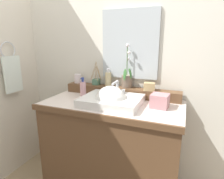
{
  "coord_description": "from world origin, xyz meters",
  "views": [
    {
      "loc": [
        0.55,
        -1.39,
        1.34
      ],
      "look_at": [
        0.0,
        -0.01,
        0.96
      ],
      "focal_mm": 30.1,
      "sensor_mm": 36.0,
      "label": 1
    }
  ],
  "objects_px": {
    "soap_dispenser": "(108,79)",
    "lotion_bottle": "(83,89)",
    "trinket_box": "(149,87)",
    "tissue_box": "(160,101)",
    "soap_bar": "(102,91)",
    "tumbler_cup": "(78,78)",
    "hand_towel": "(13,74)",
    "sink_basin": "(111,102)",
    "potted_plant": "(127,79)",
    "reed_diffuser": "(96,81)"
  },
  "relations": [
    {
      "from": "potted_plant",
      "to": "hand_towel",
      "type": "bearing_deg",
      "value": -163.98
    },
    {
      "from": "tumbler_cup",
      "to": "trinket_box",
      "type": "bearing_deg",
      "value": -3.27
    },
    {
      "from": "tissue_box",
      "to": "hand_towel",
      "type": "height_order",
      "value": "hand_towel"
    },
    {
      "from": "soap_bar",
      "to": "lotion_bottle",
      "type": "height_order",
      "value": "lotion_bottle"
    },
    {
      "from": "potted_plant",
      "to": "lotion_bottle",
      "type": "relative_size",
      "value": 2.12
    },
    {
      "from": "soap_dispenser",
      "to": "tissue_box",
      "type": "relative_size",
      "value": 1.29
    },
    {
      "from": "soap_bar",
      "to": "tumbler_cup",
      "type": "height_order",
      "value": "tumbler_cup"
    },
    {
      "from": "reed_diffuser",
      "to": "hand_towel",
      "type": "height_order",
      "value": "hand_towel"
    },
    {
      "from": "trinket_box",
      "to": "hand_towel",
      "type": "xyz_separation_m",
      "value": [
        -1.28,
        -0.27,
        0.07
      ]
    },
    {
      "from": "tissue_box",
      "to": "hand_towel",
      "type": "bearing_deg",
      "value": -175.95
    },
    {
      "from": "soap_dispenser",
      "to": "trinket_box",
      "type": "bearing_deg",
      "value": -3.93
    },
    {
      "from": "soap_bar",
      "to": "tumbler_cup",
      "type": "bearing_deg",
      "value": 153.83
    },
    {
      "from": "reed_diffuser",
      "to": "lotion_bottle",
      "type": "relative_size",
      "value": 1.23
    },
    {
      "from": "sink_basin",
      "to": "tumbler_cup",
      "type": "distance_m",
      "value": 0.58
    },
    {
      "from": "tumbler_cup",
      "to": "reed_diffuser",
      "type": "distance_m",
      "value": 0.22
    },
    {
      "from": "soap_bar",
      "to": "potted_plant",
      "type": "distance_m",
      "value": 0.26
    },
    {
      "from": "reed_diffuser",
      "to": "sink_basin",
      "type": "bearing_deg",
      "value": -46.35
    },
    {
      "from": "potted_plant",
      "to": "tissue_box",
      "type": "distance_m",
      "value": 0.41
    },
    {
      "from": "reed_diffuser",
      "to": "lotion_bottle",
      "type": "bearing_deg",
      "value": -100.4
    },
    {
      "from": "sink_basin",
      "to": "tumbler_cup",
      "type": "bearing_deg",
      "value": 149.08
    },
    {
      "from": "sink_basin",
      "to": "hand_towel",
      "type": "height_order",
      "value": "hand_towel"
    },
    {
      "from": "soap_dispenser",
      "to": "lotion_bottle",
      "type": "distance_m",
      "value": 0.26
    },
    {
      "from": "reed_diffuser",
      "to": "hand_towel",
      "type": "xyz_separation_m",
      "value": [
        -0.75,
        -0.3,
        0.07
      ]
    },
    {
      "from": "soap_dispenser",
      "to": "trinket_box",
      "type": "xyz_separation_m",
      "value": [
        0.4,
        -0.03,
        -0.04
      ]
    },
    {
      "from": "lotion_bottle",
      "to": "soap_dispenser",
      "type": "bearing_deg",
      "value": 48.35
    },
    {
      "from": "sink_basin",
      "to": "soap_bar",
      "type": "xyz_separation_m",
      "value": [
        -0.13,
        0.12,
        0.05
      ]
    },
    {
      "from": "sink_basin",
      "to": "potted_plant",
      "type": "bearing_deg",
      "value": 81.65
    },
    {
      "from": "tissue_box",
      "to": "hand_towel",
      "type": "distance_m",
      "value": 1.41
    },
    {
      "from": "sink_basin",
      "to": "tumbler_cup",
      "type": "height_order",
      "value": "sink_basin"
    },
    {
      "from": "lotion_bottle",
      "to": "tumbler_cup",
      "type": "bearing_deg",
      "value": 131.26
    },
    {
      "from": "potted_plant",
      "to": "tissue_box",
      "type": "height_order",
      "value": "potted_plant"
    },
    {
      "from": "tumbler_cup",
      "to": "hand_towel",
      "type": "bearing_deg",
      "value": -149.87
    },
    {
      "from": "trinket_box",
      "to": "lotion_bottle",
      "type": "relative_size",
      "value": 0.5
    },
    {
      "from": "tumbler_cup",
      "to": "hand_towel",
      "type": "xyz_separation_m",
      "value": [
        -0.54,
        -0.31,
        0.06
      ]
    },
    {
      "from": "sink_basin",
      "to": "trinket_box",
      "type": "relative_size",
      "value": 5.03
    },
    {
      "from": "soap_dispenser",
      "to": "trinket_box",
      "type": "relative_size",
      "value": 1.79
    },
    {
      "from": "sink_basin",
      "to": "potted_plant",
      "type": "height_order",
      "value": "potted_plant"
    },
    {
      "from": "soap_dispenser",
      "to": "soap_bar",
      "type": "bearing_deg",
      "value": -86.63
    },
    {
      "from": "trinket_box",
      "to": "tissue_box",
      "type": "bearing_deg",
      "value": -64.74
    },
    {
      "from": "soap_bar",
      "to": "reed_diffuser",
      "type": "relative_size",
      "value": 0.31
    },
    {
      "from": "soap_bar",
      "to": "tumbler_cup",
      "type": "relative_size",
      "value": 0.78
    },
    {
      "from": "sink_basin",
      "to": "tumbler_cup",
      "type": "xyz_separation_m",
      "value": [
        -0.49,
        0.29,
        0.1
      ]
    },
    {
      "from": "potted_plant",
      "to": "trinket_box",
      "type": "xyz_separation_m",
      "value": [
        0.21,
        -0.04,
        -0.05
      ]
    },
    {
      "from": "soap_bar",
      "to": "potted_plant",
      "type": "relative_size",
      "value": 0.18
    },
    {
      "from": "soap_bar",
      "to": "hand_towel",
      "type": "distance_m",
      "value": 0.91
    },
    {
      "from": "sink_basin",
      "to": "soap_dispenser",
      "type": "bearing_deg",
      "value": 116.73
    },
    {
      "from": "potted_plant",
      "to": "tumbler_cup",
      "type": "height_order",
      "value": "potted_plant"
    },
    {
      "from": "hand_towel",
      "to": "trinket_box",
      "type": "bearing_deg",
      "value": 11.88
    },
    {
      "from": "sink_basin",
      "to": "soap_dispenser",
      "type": "xyz_separation_m",
      "value": [
        -0.14,
        0.28,
        0.13
      ]
    },
    {
      "from": "sink_basin",
      "to": "trinket_box",
      "type": "bearing_deg",
      "value": 44.09
    }
  ]
}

